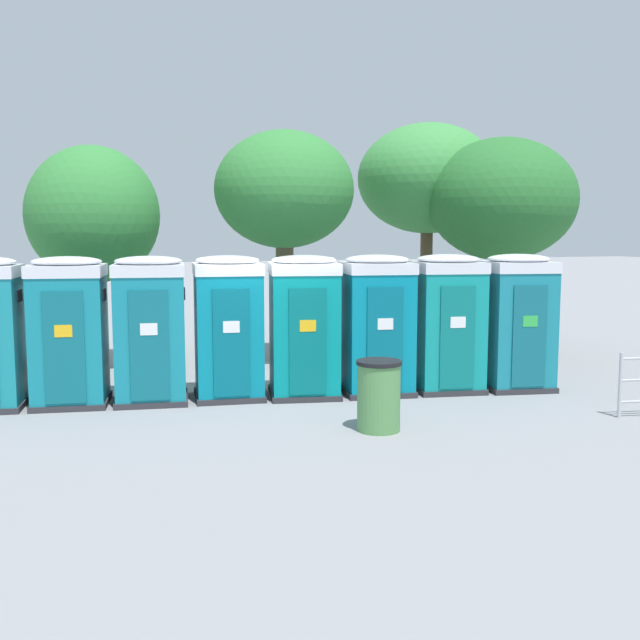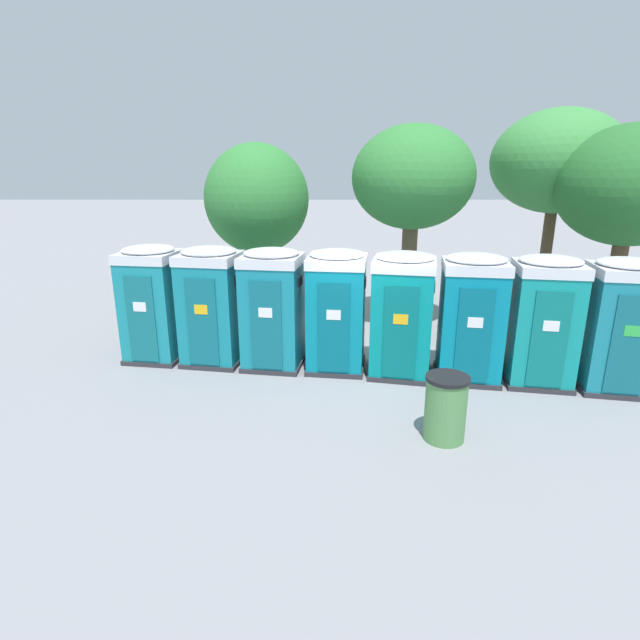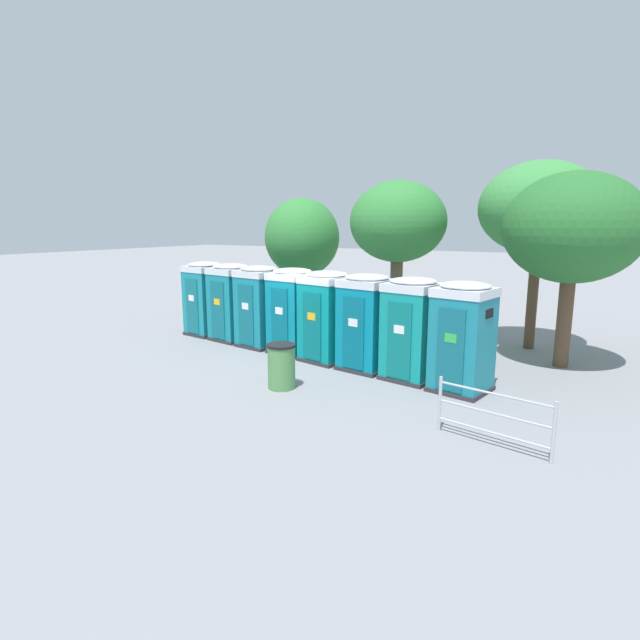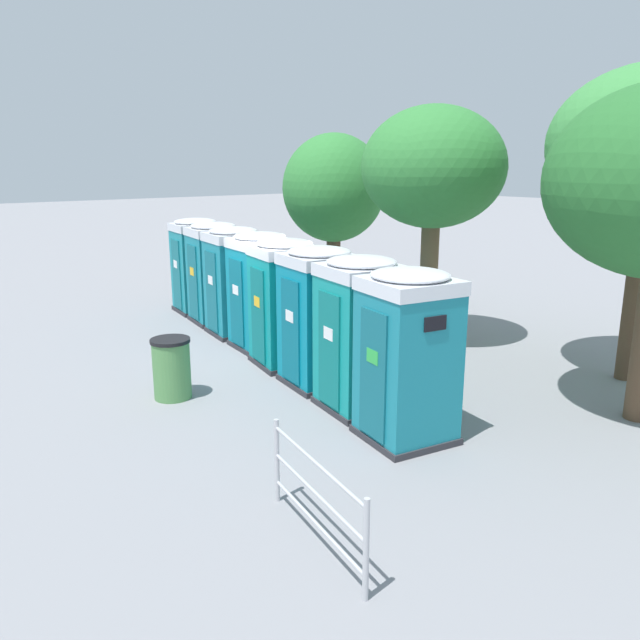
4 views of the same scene
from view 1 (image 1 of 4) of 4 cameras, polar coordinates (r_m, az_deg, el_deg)
ground_plane at (r=13.74m, az=-4.15°, el=-5.67°), size 120.00×120.00×0.00m
portapotty_1 at (r=13.39m, az=-18.56°, el=-0.76°), size 1.41×1.38×2.54m
portapotty_2 at (r=13.25m, az=-12.81°, el=-0.65°), size 1.39×1.37×2.54m
portapotty_3 at (r=13.32m, az=-7.00°, el=-0.50°), size 1.33×1.34×2.54m
portapotty_4 at (r=13.38m, az=-1.23°, el=-0.42°), size 1.44×1.42×2.54m
portapotty_5 at (r=13.66m, az=4.35°, el=-0.29°), size 1.40×1.37×2.54m
portapotty_6 at (r=14.07m, az=9.65°, el=-0.16°), size 1.41×1.39×2.54m
portapotty_7 at (r=14.51m, az=14.75°, el=-0.08°), size 1.41×1.40×2.54m
street_tree_0 at (r=16.80m, az=-2.74°, el=9.75°), size 3.09×3.09×5.17m
street_tree_1 at (r=19.28m, az=8.20°, el=10.54°), size 3.52×3.52×5.64m
street_tree_2 at (r=16.73m, az=-16.90°, el=7.57°), size 2.79×2.79×4.76m
street_tree_3 at (r=18.28m, az=13.68°, el=8.83°), size 3.49×3.49×5.14m
trash_can at (r=11.19m, az=4.50°, el=-5.75°), size 0.68×0.68×1.06m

